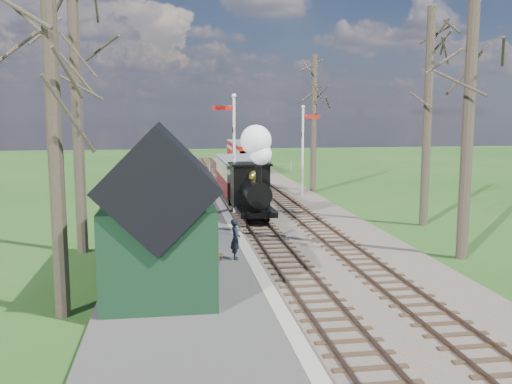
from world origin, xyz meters
TOP-DOWN VIEW (x-y plane):
  - ground at (0.00, 0.00)m, footprint 140.00×140.00m
  - distant_hills at (1.40, 64.38)m, footprint 114.40×48.00m
  - ballast_bed at (1.30, 22.00)m, footprint 8.00×60.00m
  - track_near at (0.00, 22.00)m, footprint 1.60×60.00m
  - track_far at (2.60, 22.00)m, footprint 1.60×60.00m
  - platform at (-3.50, 14.00)m, footprint 5.00×44.00m
  - coping_strip at (-1.20, 14.00)m, footprint 0.40×44.00m
  - station_shed at (-4.30, 4.00)m, footprint 3.25×6.30m
  - semaphore_near at (-0.77, 16.00)m, footprint 1.22×0.24m
  - semaphore_far at (4.37, 22.00)m, footprint 1.22×0.24m
  - bare_trees at (1.33, 10.10)m, footprint 15.51×22.39m
  - fence_line at (0.30, 36.00)m, footprint 12.60×0.08m
  - locomotive at (-0.01, 14.00)m, footprint 1.81×4.23m
  - coach at (0.00, 20.06)m, footprint 2.11×7.24m
  - red_carriage_a at (2.60, 35.38)m, footprint 1.97×4.88m
  - red_carriage_b at (2.60, 40.88)m, footprint 1.97×4.88m
  - sign_board at (-2.58, 7.38)m, footprint 0.19×0.77m
  - bench at (-2.69, 5.86)m, footprint 0.84×1.30m
  - person at (-1.76, 6.35)m, footprint 0.35×0.53m

SIDE VIEW (x-z plane):
  - distant_hills at x=1.40m, z-range -27.22..-5.20m
  - ground at x=0.00m, z-range 0.00..0.00m
  - ballast_bed at x=1.30m, z-range 0.00..0.10m
  - track_near at x=0.00m, z-range 0.02..0.17m
  - track_far at x=2.60m, z-range 0.02..0.17m
  - platform at x=-3.50m, z-range 0.00..0.20m
  - coping_strip at x=-1.20m, z-range 0.00..0.21m
  - bench at x=-2.69m, z-range 0.18..0.90m
  - fence_line at x=0.30m, z-range 0.05..1.05m
  - sign_board at x=-2.58m, z-range 0.20..1.33m
  - person at x=-1.76m, z-range 0.20..1.63m
  - red_carriage_a at x=2.60m, z-range 0.40..2.48m
  - red_carriage_b at x=2.60m, z-range 0.40..2.48m
  - coach at x=0.00m, z-range 0.42..2.64m
  - locomotive at x=-0.01m, z-range -0.18..4.35m
  - station_shed at x=-4.30m, z-range -0.12..4.66m
  - semaphore_far at x=4.37m, z-range 0.49..6.21m
  - semaphore_near at x=-0.77m, z-range 0.51..6.73m
  - bare_trees at x=1.33m, z-range -0.79..11.21m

